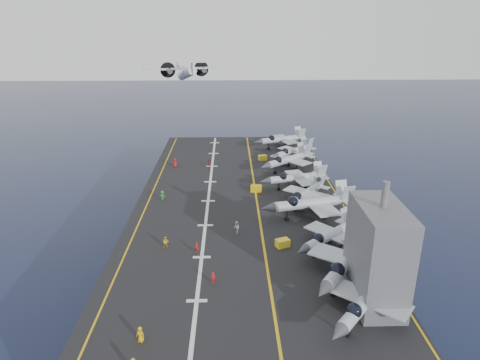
{
  "coord_description": "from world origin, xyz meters",
  "views": [
    {
      "loc": [
        -1.91,
        -72.67,
        41.73
      ],
      "look_at": [
        0.0,
        4.0,
        13.0
      ],
      "focal_mm": 32.0,
      "sensor_mm": 36.0,
      "label": 1
    }
  ],
  "objects_px": {
    "transport_plane": "(187,74)",
    "tow_cart_a": "(283,243)",
    "island_superstructure": "(379,243)",
    "fighter_jet_0": "(366,300)"
  },
  "relations": [
    {
      "from": "transport_plane",
      "to": "tow_cart_a",
      "type": "bearing_deg",
      "value": -74.35
    },
    {
      "from": "island_superstructure",
      "to": "tow_cart_a",
      "type": "distance_m",
      "value": 17.23
    },
    {
      "from": "island_superstructure",
      "to": "fighter_jet_0",
      "type": "height_order",
      "value": "island_superstructure"
    },
    {
      "from": "tow_cart_a",
      "to": "transport_plane",
      "type": "height_order",
      "value": "transport_plane"
    },
    {
      "from": "island_superstructure",
      "to": "fighter_jet_0",
      "type": "xyz_separation_m",
      "value": [
        -2.05,
        -3.53,
        -5.07
      ]
    },
    {
      "from": "island_superstructure",
      "to": "tow_cart_a",
      "type": "xyz_separation_m",
      "value": [
        -9.25,
        12.79,
        -6.92
      ]
    },
    {
      "from": "island_superstructure",
      "to": "transport_plane",
      "type": "distance_m",
      "value": 89.07
    },
    {
      "from": "fighter_jet_0",
      "to": "tow_cart_a",
      "type": "distance_m",
      "value": 17.93
    },
    {
      "from": "island_superstructure",
      "to": "fighter_jet_0",
      "type": "distance_m",
      "value": 6.51
    },
    {
      "from": "island_superstructure",
      "to": "fighter_jet_0",
      "type": "bearing_deg",
      "value": -120.09
    }
  ]
}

